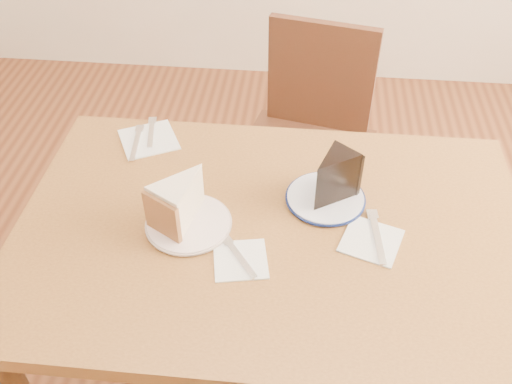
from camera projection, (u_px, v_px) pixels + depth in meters
The scene contains 13 objects.
table at pixel (271, 256), 1.40m from camera, with size 1.20×0.80×0.75m.
chair_far at pixel (308, 144), 1.99m from camera, with size 0.52×0.52×0.88m.
plate_cream at pixel (189, 224), 1.33m from camera, with size 0.19×0.19×0.01m, color white.
plate_navy at pixel (325, 198), 1.40m from camera, with size 0.19×0.19×0.01m, color white.
carrot_cake at pixel (184, 200), 1.31m from camera, with size 0.10×0.14×0.10m, color white, non-canonical shape.
chocolate_cake at pixel (331, 181), 1.35m from camera, with size 0.08×0.11×0.11m, color black, non-canonical shape.
napkin_cream at pixel (241, 260), 1.25m from camera, with size 0.12×0.12×0.00m, color white.
napkin_navy at pixel (371, 241), 1.30m from camera, with size 0.13×0.13×0.00m, color white.
napkin_spare at pixel (149, 139), 1.58m from camera, with size 0.15×0.15×0.00m, color white.
fork_cream at pixel (239, 257), 1.25m from camera, with size 0.01×0.14×0.00m, color silver.
knife_navy at pixel (377, 236), 1.30m from camera, with size 0.02×0.17×0.00m, color silver.
fork_spare at pixel (151, 132), 1.60m from camera, with size 0.01×0.14×0.00m, color white.
knife_spare at pixel (136, 143), 1.56m from camera, with size 0.01×0.16×0.00m, color silver.
Camera 1 is at (0.06, -0.93, 1.70)m, focal length 40.00 mm.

